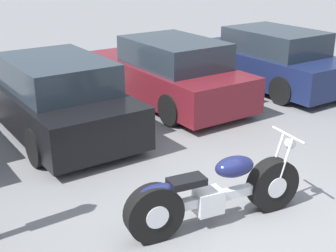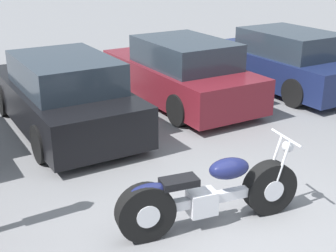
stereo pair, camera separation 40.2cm
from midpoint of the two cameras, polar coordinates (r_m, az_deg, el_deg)
name	(u,v)px [view 1 (the left image)]	position (r m, az deg, el deg)	size (l,w,h in m)	color
ground_plane	(248,229)	(5.87, 7.77, -12.43)	(60.00, 60.00, 0.00)	slate
motorcycle	(215,193)	(5.74, 3.71, -8.22)	(2.37, 0.81, 1.02)	black
parked_car_black	(55,97)	(8.84, -14.95, 3.39)	(1.81, 4.24, 1.42)	black
parked_car_maroon	(169,73)	(10.27, -1.04, 6.49)	(1.81, 4.24, 1.42)	maroon
parked_car_navy	(268,60)	(11.74, 11.13, 7.93)	(1.81, 4.24, 1.42)	#19234C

